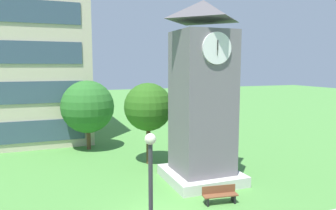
{
  "coord_description": "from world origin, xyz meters",
  "views": [
    {
      "loc": [
        -4.96,
        -12.85,
        6.92
      ],
      "look_at": [
        1.79,
        4.89,
        4.59
      ],
      "focal_mm": 33.93,
      "sensor_mm": 36.0,
      "label": 1
    }
  ],
  "objects_px": {
    "clock_tower": "(202,102)",
    "tree_by_building": "(88,107)",
    "tree_near_tower": "(148,107)",
    "park_bench": "(220,194)",
    "street_lamp": "(151,189)"
  },
  "relations": [
    {
      "from": "park_bench",
      "to": "tree_near_tower",
      "type": "distance_m",
      "value": 8.55
    },
    {
      "from": "clock_tower",
      "to": "park_bench",
      "type": "relative_size",
      "value": 5.77
    },
    {
      "from": "clock_tower",
      "to": "tree_near_tower",
      "type": "relative_size",
      "value": 1.85
    },
    {
      "from": "tree_near_tower",
      "to": "clock_tower",
      "type": "bearing_deg",
      "value": -65.0
    },
    {
      "from": "clock_tower",
      "to": "tree_near_tower",
      "type": "distance_m",
      "value": 4.83
    },
    {
      "from": "clock_tower",
      "to": "tree_by_building",
      "type": "height_order",
      "value": "clock_tower"
    },
    {
      "from": "clock_tower",
      "to": "tree_near_tower",
      "type": "xyz_separation_m",
      "value": [
        -2.02,
        4.33,
        -0.71
      ]
    },
    {
      "from": "clock_tower",
      "to": "tree_near_tower",
      "type": "bearing_deg",
      "value": 115.0
    },
    {
      "from": "street_lamp",
      "to": "park_bench",
      "type": "bearing_deg",
      "value": 40.59
    },
    {
      "from": "park_bench",
      "to": "tree_near_tower",
      "type": "xyz_separation_m",
      "value": [
        -1.39,
        7.63,
        3.6
      ]
    },
    {
      "from": "clock_tower",
      "to": "park_bench",
      "type": "height_order",
      "value": "clock_tower"
    },
    {
      "from": "tree_near_tower",
      "to": "tree_by_building",
      "type": "height_order",
      "value": "tree_near_tower"
    },
    {
      "from": "clock_tower",
      "to": "tree_by_building",
      "type": "distance_m",
      "value": 11.36
    },
    {
      "from": "tree_near_tower",
      "to": "tree_by_building",
      "type": "xyz_separation_m",
      "value": [
        -3.5,
        5.53,
        -0.48
      ]
    },
    {
      "from": "park_bench",
      "to": "street_lamp",
      "type": "xyz_separation_m",
      "value": [
        -5.04,
        -4.31,
        2.64
      ]
    }
  ]
}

